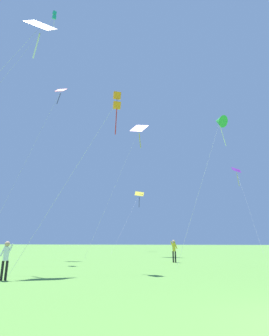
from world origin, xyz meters
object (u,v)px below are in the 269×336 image
object	(u,v)px
kite_purple_streamer	(237,174)
kite_orange_box	(116,102)
kite_teal_box	(52,18)
kite_red_high	(57,98)
kite_black_large	(38,33)
kite_green_small	(219,121)
person_near_tree	(6,257)
person_foreground_watcher	(174,249)
kite_yellow_diamond	(139,197)
kite_pink_low	(139,133)

from	to	relation	value
kite_purple_streamer	kite_orange_box	bearing A→B (deg)	-107.90
kite_teal_box	kite_red_high	distance (m)	9.72
kite_purple_streamer	kite_black_large	xyz separation A→B (m)	(-16.92, -34.36, 3.82)
kite_green_small	person_near_tree	bearing A→B (deg)	-128.00
kite_orange_box	person_foreground_watcher	world-z (taller)	kite_orange_box
kite_orange_box	kite_yellow_diamond	world-z (taller)	kite_orange_box
kite_purple_streamer	kite_teal_box	distance (m)	36.84
kite_orange_box	person_near_tree	xyz separation A→B (m)	(-2.79, -5.46, -9.68)
kite_green_small	kite_orange_box	bearing A→B (deg)	-134.76
kite_yellow_diamond	kite_black_large	size ratio (longest dim) A/B	0.64
kite_teal_box	kite_green_small	world-z (taller)	kite_teal_box
kite_orange_box	kite_pink_low	world-z (taller)	kite_pink_low
kite_red_high	kite_black_large	distance (m)	11.13
kite_orange_box	person_foreground_watcher	size ratio (longest dim) A/B	6.72
person_foreground_watcher	kite_green_small	bearing A→B (deg)	3.17
kite_red_high	kite_orange_box	bearing A→B (deg)	-41.18
kite_pink_low	kite_black_large	distance (m)	18.49
kite_red_high	kite_black_large	xyz separation A→B (m)	(4.43, -10.18, -0.84)
kite_orange_box	kite_purple_streamer	xyz separation A→B (m)	(10.79, 33.42, 2.47)
kite_purple_streamer	kite_black_large	world-z (taller)	kite_black_large
kite_purple_streamer	kite_yellow_diamond	xyz separation A→B (m)	(-17.67, -0.56, -3.34)
kite_red_high	person_foreground_watcher	world-z (taller)	kite_red_high
kite_yellow_diamond	kite_black_large	world-z (taller)	kite_black_large
kite_green_small	person_near_tree	world-z (taller)	kite_green_small
kite_red_high	kite_green_small	xyz separation A→B (m)	(17.48, -2.25, -6.21)
kite_teal_box	person_foreground_watcher	size ratio (longest dim) A/B	16.82
person_near_tree	kite_red_high	bearing A→B (deg)	117.85
kite_purple_streamer	person_foreground_watcher	distance (m)	30.38
kite_purple_streamer	kite_green_small	world-z (taller)	kite_purple_streamer
kite_yellow_diamond	kite_teal_box	distance (m)	31.30
kite_green_small	kite_yellow_diamond	bearing A→B (deg)	118.07
kite_orange_box	person_foreground_watcher	bearing A→B (deg)	68.59
kite_red_high	kite_pink_low	bearing A→B (deg)	46.04
kite_yellow_diamond	kite_green_small	bearing A→B (deg)	-61.93
person_foreground_watcher	person_near_tree	distance (m)	13.36
kite_orange_box	kite_green_small	bearing A→B (deg)	45.24
person_near_tree	kite_yellow_diamond	bearing A→B (deg)	96.07
kite_purple_streamer	kite_teal_box	world-z (taller)	kite_teal_box
kite_orange_box	kite_green_small	world-z (taller)	kite_green_small
kite_purple_streamer	kite_black_large	bearing A→B (deg)	-116.21
kite_pink_low	kite_green_small	distance (m)	14.77
kite_black_large	kite_teal_box	bearing A→B (deg)	120.34
kite_green_small	person_foreground_watcher	size ratio (longest dim) A/B	7.20
kite_orange_box	kite_pink_low	bearing A→B (deg)	99.41
kite_pink_low	person_near_tree	world-z (taller)	kite_pink_low
kite_purple_streamer	kite_red_high	world-z (taller)	kite_red_high
person_foreground_watcher	person_near_tree	xyz separation A→B (m)	(-5.44, -12.21, -0.10)
kite_yellow_diamond	kite_green_small	world-z (taller)	kite_green_small
kite_purple_streamer	person_foreground_watcher	size ratio (longest dim) A/B	8.55
kite_pink_low	person_near_tree	distance (m)	27.09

